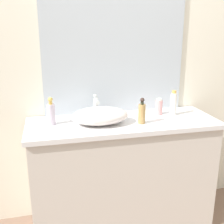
{
  "coord_description": "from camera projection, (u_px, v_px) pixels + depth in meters",
  "views": [
    {
      "loc": [
        -0.47,
        -1.47,
        1.54
      ],
      "look_at": [
        -0.03,
        0.41,
        0.97
      ],
      "focal_mm": 45.15,
      "sensor_mm": 36.0,
      "label": 1
    }
  ],
  "objects": [
    {
      "name": "soap_dispenser",
      "position": [
        142.0,
        113.0,
        2.0
      ],
      "size": [
        0.05,
        0.05,
        0.19
      ],
      "color": "tan",
      "rests_on": "vanity_counter"
    },
    {
      "name": "spray_can",
      "position": [
        173.0,
        103.0,
        2.19
      ],
      "size": [
        0.05,
        0.05,
        0.2
      ],
      "color": "white",
      "rests_on": "vanity_counter"
    },
    {
      "name": "bathroom_wall_rear",
      "position": [
        107.0,
        60.0,
        2.22
      ],
      "size": [
        6.0,
        0.06,
        2.6
      ],
      "primitive_type": "cube",
      "color": "silver",
      "rests_on": "ground"
    },
    {
      "name": "wall_mirror_panel",
      "position": [
        115.0,
        40.0,
        2.16
      ],
      "size": [
        1.12,
        0.01,
        1.14
      ],
      "primitive_type": "cube",
      "color": "#B2BCC6",
      "rests_on": "vanity_counter"
    },
    {
      "name": "faucet",
      "position": [
        96.0,
        105.0,
        2.13
      ],
      "size": [
        0.03,
        0.13,
        0.18
      ],
      "color": "silver",
      "rests_on": "vanity_counter"
    },
    {
      "name": "vanity_counter",
      "position": [
        122.0,
        174.0,
        2.2
      ],
      "size": [
        1.4,
        0.52,
        0.89
      ],
      "color": "beige",
      "rests_on": "ground"
    },
    {
      "name": "perfume_bottle",
      "position": [
        159.0,
        107.0,
        2.22
      ],
      "size": [
        0.06,
        0.06,
        0.13
      ],
      "color": "pink",
      "rests_on": "vanity_counter"
    },
    {
      "name": "sink_basin",
      "position": [
        100.0,
        116.0,
        2.0
      ],
      "size": [
        0.41,
        0.27,
        0.12
      ],
      "primitive_type": "ellipsoid",
      "color": "silver",
      "rests_on": "vanity_counter"
    },
    {
      "name": "lotion_bottle",
      "position": [
        51.0,
        113.0,
        1.97
      ],
      "size": [
        0.06,
        0.06,
        0.2
      ],
      "color": "silver",
      "rests_on": "vanity_counter"
    }
  ]
}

